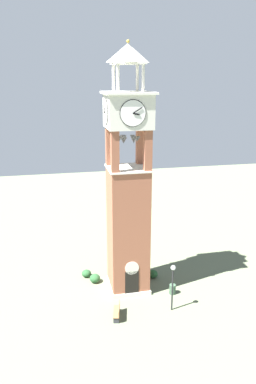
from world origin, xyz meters
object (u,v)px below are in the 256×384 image
object	(u,v)px
park_bench	(117,311)
lamp_post	(173,279)
clock_tower	(128,197)
trash_bin	(172,289)

from	to	relation	value
park_bench	lamp_post	world-z (taller)	lamp_post
clock_tower	park_bench	distance (m)	8.50
trash_bin	clock_tower	bearing A→B (deg)	152.63
clock_tower	lamp_post	bearing A→B (deg)	-56.07
clock_tower	trash_bin	size ratio (longest dim) A/B	24.05
clock_tower	lamp_post	distance (m)	7.01
trash_bin	lamp_post	bearing A→B (deg)	-109.89
clock_tower	park_bench	size ratio (longest dim) A/B	11.61
clock_tower	trash_bin	xyz separation A→B (m)	(3.31, -1.71, -7.50)
lamp_post	park_bench	bearing A→B (deg)	-179.47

